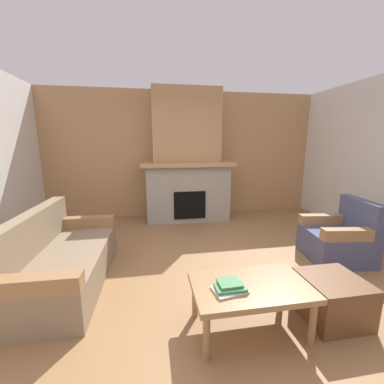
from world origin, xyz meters
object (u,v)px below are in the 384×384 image
Objects in this scene: armchair at (339,239)px; ottoman at (332,298)px; fireplace at (187,164)px; coffee_table at (250,290)px; couch at (61,260)px.

ottoman is at bearing -132.21° from armchair.
coffee_table is (0.05, -3.32, -0.79)m from fireplace.
fireplace is at bearing 104.50° from ottoman.
coffee_table is (1.87, -1.05, 0.09)m from couch.
couch is 3.50× the size of ottoman.
armchair is 1.44m from ottoman.
fireplace is 3.03m from armchair.
fireplace is 3.56m from ottoman.
armchair is 1.65× the size of ottoman.
fireplace reaches higher than coffee_table.
fireplace is 3.04m from couch.
fireplace is 3.14× the size of armchair.
couch is 2.11× the size of armchair.
armchair is (3.64, 0.02, 0.01)m from couch.
fireplace reaches higher than ottoman.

